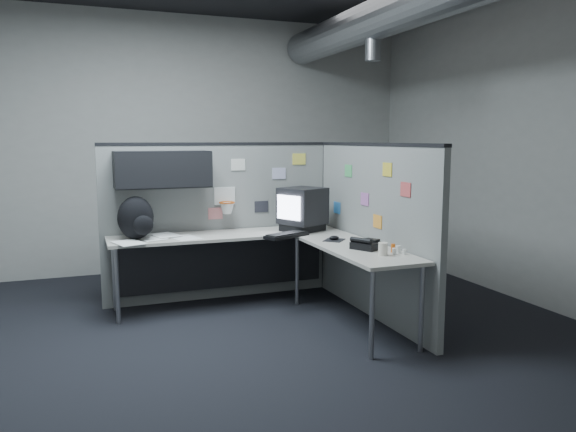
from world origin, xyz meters
name	(u,v)px	position (x,y,z in m)	size (l,w,h in m)	color
room	(330,87)	(0.56, 0.00, 2.10)	(5.62, 5.62, 3.22)	black
partition_back	(206,205)	(-0.25, 1.23, 1.00)	(2.44, 0.42, 1.63)	slate
partition_right	(372,230)	(1.10, 0.22, 0.82)	(0.07, 2.23, 1.63)	slate
desk	(259,249)	(0.15, 0.70, 0.61)	(2.31, 2.11, 0.73)	#B6B1A5
monitor	(302,209)	(0.67, 0.88, 0.96)	(0.52, 0.52, 0.44)	black
keyboard	(287,235)	(0.39, 0.59, 0.75)	(0.49, 0.34, 0.04)	black
mouse	(334,239)	(0.74, 0.27, 0.75)	(0.26, 0.26, 0.04)	black
phone	(366,244)	(0.82, -0.20, 0.77)	(0.28, 0.29, 0.10)	black
bottles	(397,250)	(0.96, -0.46, 0.76)	(0.11, 0.15, 0.07)	silver
cup	(383,249)	(0.81, -0.49, 0.78)	(0.08, 0.08, 0.10)	silver
papers	(158,238)	(-0.79, 0.92, 0.74)	(0.84, 0.66, 0.01)	white
backpack	(136,219)	(-0.97, 0.96, 0.93)	(0.35, 0.31, 0.41)	black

